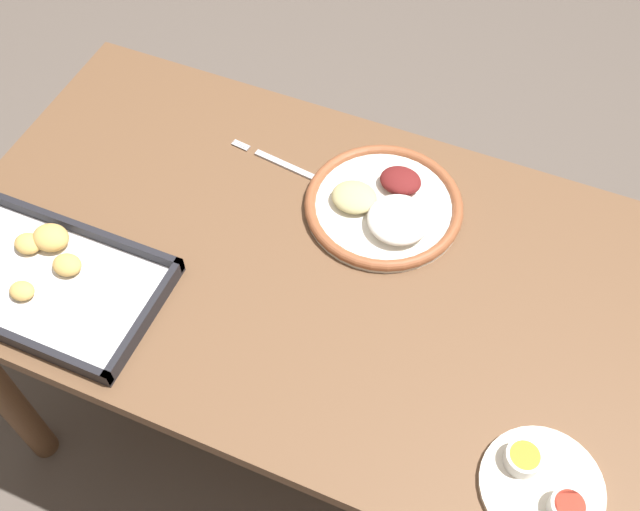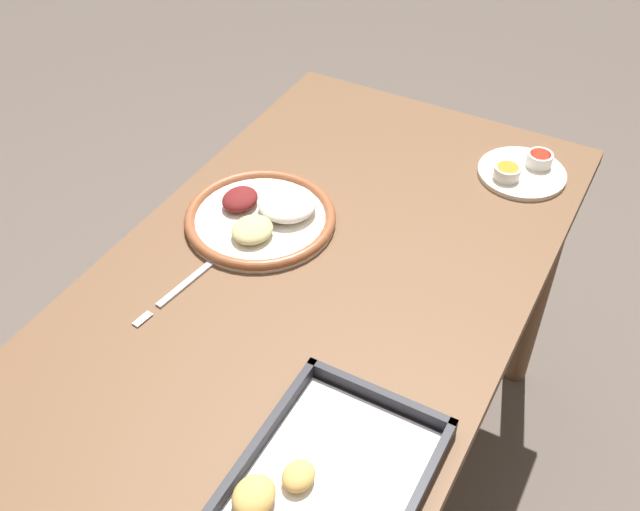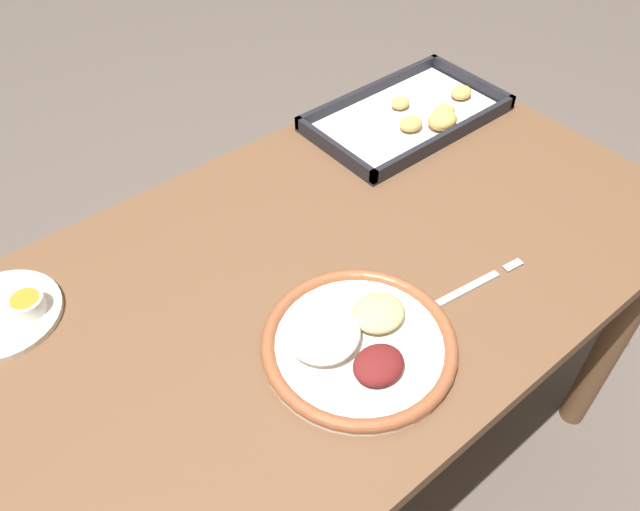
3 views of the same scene
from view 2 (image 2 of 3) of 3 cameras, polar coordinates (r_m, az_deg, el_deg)
The scene contains 5 objects.
ground_plane at distance 1.86m, azimuth -0.37°, elevation -17.60°, with size 8.00×8.00×0.00m, color #564C44.
dining_table at distance 1.37m, azimuth -0.49°, elevation -4.97°, with size 1.25×0.71×0.71m.
dinner_plate at distance 1.39m, azimuth -4.38°, elevation 3.03°, with size 0.28×0.28×0.05m.
fork at distance 1.30m, azimuth -10.01°, elevation -1.98°, with size 0.23×0.04×0.00m.
saucer_plate at distance 1.56m, azimuth 15.16°, elevation 6.27°, with size 0.18×0.18×0.04m.
Camera 2 is at (0.81, 0.45, 1.61)m, focal length 42.00 mm.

